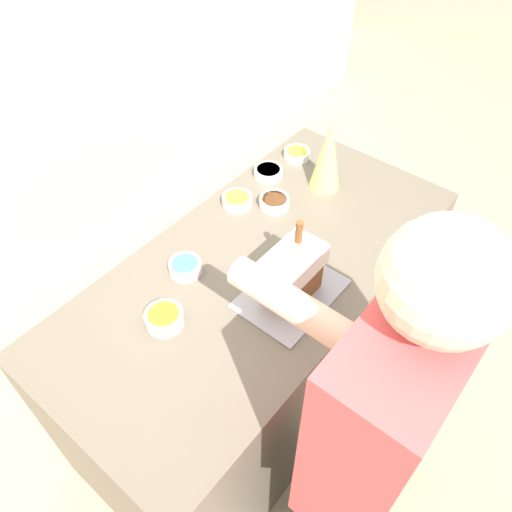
{
  "coord_description": "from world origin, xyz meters",
  "views": [
    {
      "loc": [
        -0.96,
        -0.77,
        2.3
      ],
      "look_at": [
        -0.02,
        0.0,
        1.0
      ],
      "focal_mm": 35.0,
      "sensor_mm": 36.0,
      "label": 1
    }
  ],
  "objects_px": {
    "baking_tray": "(291,294)",
    "candy_bowl_near_tray_left": "(297,154)",
    "gingerbread_house": "(293,273)",
    "candy_bowl_far_left": "(237,200)",
    "candy_bowl_front_corner": "(268,172)",
    "candy_bowl_center_rear": "(274,202)",
    "decorative_tree": "(328,155)",
    "candy_bowl_far_right": "(185,267)",
    "person": "(369,454)",
    "candy_bowl_beside_tree": "(164,318)"
  },
  "relations": [
    {
      "from": "baking_tray",
      "to": "candy_bowl_near_tray_left",
      "type": "xyz_separation_m",
      "value": [
        0.66,
        0.46,
        0.02
      ]
    },
    {
      "from": "gingerbread_house",
      "to": "candy_bowl_far_left",
      "type": "height_order",
      "value": "gingerbread_house"
    },
    {
      "from": "candy_bowl_far_left",
      "to": "candy_bowl_front_corner",
      "type": "bearing_deg",
      "value": 4.93
    },
    {
      "from": "candy_bowl_center_rear",
      "to": "decorative_tree",
      "type": "bearing_deg",
      "value": -18.95
    },
    {
      "from": "candy_bowl_far_left",
      "to": "candy_bowl_front_corner",
      "type": "xyz_separation_m",
      "value": [
        0.23,
        0.02,
        -0.0
      ]
    },
    {
      "from": "candy_bowl_far_right",
      "to": "person",
      "type": "relative_size",
      "value": 0.07
    },
    {
      "from": "baking_tray",
      "to": "gingerbread_house",
      "type": "relative_size",
      "value": 1.28
    },
    {
      "from": "candy_bowl_far_right",
      "to": "candy_bowl_front_corner",
      "type": "bearing_deg",
      "value": 10.47
    },
    {
      "from": "person",
      "to": "candy_bowl_far_left",
      "type": "bearing_deg",
      "value": 60.17
    },
    {
      "from": "candy_bowl_far_right",
      "to": "baking_tray",
      "type": "bearing_deg",
      "value": -66.44
    },
    {
      "from": "candy_bowl_center_rear",
      "to": "candy_bowl_far_right",
      "type": "bearing_deg",
      "value": 176.7
    },
    {
      "from": "gingerbread_house",
      "to": "candy_bowl_far_right",
      "type": "relative_size",
      "value": 2.43
    },
    {
      "from": "candy_bowl_beside_tree",
      "to": "person",
      "type": "xyz_separation_m",
      "value": [
        0.06,
        -0.75,
        -0.04
      ]
    },
    {
      "from": "baking_tray",
      "to": "candy_bowl_center_rear",
      "type": "bearing_deg",
      "value": 45.01
    },
    {
      "from": "gingerbread_house",
      "to": "candy_bowl_near_tray_left",
      "type": "height_order",
      "value": "gingerbread_house"
    },
    {
      "from": "decorative_tree",
      "to": "baking_tray",
      "type": "bearing_deg",
      "value": -156.65
    },
    {
      "from": "baking_tray",
      "to": "person",
      "type": "relative_size",
      "value": 0.21
    },
    {
      "from": "baking_tray",
      "to": "person",
      "type": "xyz_separation_m",
      "value": [
        -0.3,
        -0.5,
        -0.02
      ]
    },
    {
      "from": "gingerbread_house",
      "to": "candy_bowl_far_right",
      "type": "height_order",
      "value": "gingerbread_house"
    },
    {
      "from": "baking_tray",
      "to": "gingerbread_house",
      "type": "bearing_deg",
      "value": 22.63
    },
    {
      "from": "decorative_tree",
      "to": "candy_bowl_center_rear",
      "type": "bearing_deg",
      "value": 161.05
    },
    {
      "from": "gingerbread_house",
      "to": "candy_bowl_front_corner",
      "type": "relative_size",
      "value": 2.28
    },
    {
      "from": "baking_tray",
      "to": "person",
      "type": "height_order",
      "value": "person"
    },
    {
      "from": "candy_bowl_far_right",
      "to": "candy_bowl_front_corner",
      "type": "xyz_separation_m",
      "value": [
        0.63,
        0.12,
        -0.0
      ]
    },
    {
      "from": "candy_bowl_beside_tree",
      "to": "candy_bowl_far_right",
      "type": "xyz_separation_m",
      "value": [
        0.2,
        0.11,
        -0.0
      ]
    },
    {
      "from": "gingerbread_house",
      "to": "candy_bowl_far_left",
      "type": "relative_size",
      "value": 2.3
    },
    {
      "from": "candy_bowl_near_tray_left",
      "to": "candy_bowl_far_left",
      "type": "bearing_deg",
      "value": -179.54
    },
    {
      "from": "candy_bowl_front_corner",
      "to": "gingerbread_house",
      "type": "bearing_deg",
      "value": -134.87
    },
    {
      "from": "candy_bowl_far_right",
      "to": "person",
      "type": "xyz_separation_m",
      "value": [
        -0.15,
        -0.85,
        -0.04
      ]
    },
    {
      "from": "candy_bowl_beside_tree",
      "to": "person",
      "type": "bearing_deg",
      "value": -85.63
    },
    {
      "from": "candy_bowl_beside_tree",
      "to": "candy_bowl_far_left",
      "type": "bearing_deg",
      "value": 18.77
    },
    {
      "from": "candy_bowl_far_right",
      "to": "candy_bowl_center_rear",
      "type": "distance_m",
      "value": 0.49
    },
    {
      "from": "candy_bowl_front_corner",
      "to": "person",
      "type": "bearing_deg",
      "value": -128.67
    },
    {
      "from": "gingerbread_house",
      "to": "decorative_tree",
      "type": "xyz_separation_m",
      "value": [
        0.57,
        0.25,
        0.04
      ]
    },
    {
      "from": "candy_bowl_far_right",
      "to": "candy_bowl_near_tray_left",
      "type": "distance_m",
      "value": 0.82
    },
    {
      "from": "candy_bowl_front_corner",
      "to": "person",
      "type": "height_order",
      "value": "person"
    },
    {
      "from": "candy_bowl_beside_tree",
      "to": "candy_bowl_far_left",
      "type": "xyz_separation_m",
      "value": [
        0.6,
        0.2,
        -0.01
      ]
    },
    {
      "from": "candy_bowl_far_left",
      "to": "candy_bowl_center_rear",
      "type": "distance_m",
      "value": 0.15
    },
    {
      "from": "candy_bowl_near_tray_left",
      "to": "person",
      "type": "xyz_separation_m",
      "value": [
        -0.96,
        -0.95,
        -0.04
      ]
    },
    {
      "from": "candy_bowl_far_left",
      "to": "candy_bowl_center_rear",
      "type": "relative_size",
      "value": 1.0
    },
    {
      "from": "candy_bowl_near_tray_left",
      "to": "candy_bowl_center_rear",
      "type": "relative_size",
      "value": 0.95
    },
    {
      "from": "decorative_tree",
      "to": "candy_bowl_far_right",
      "type": "height_order",
      "value": "decorative_tree"
    },
    {
      "from": "candy_bowl_beside_tree",
      "to": "candy_bowl_center_rear",
      "type": "height_order",
      "value": "candy_bowl_beside_tree"
    },
    {
      "from": "candy_bowl_far_left",
      "to": "person",
      "type": "relative_size",
      "value": 0.07
    },
    {
      "from": "candy_bowl_far_right",
      "to": "person",
      "type": "distance_m",
      "value": 0.87
    },
    {
      "from": "decorative_tree",
      "to": "candy_bowl_far_right",
      "type": "distance_m",
      "value": 0.75
    },
    {
      "from": "baking_tray",
      "to": "candy_bowl_far_right",
      "type": "xyz_separation_m",
      "value": [
        -0.16,
        0.36,
        0.02
      ]
    },
    {
      "from": "decorative_tree",
      "to": "candy_bowl_beside_tree",
      "type": "xyz_separation_m",
      "value": [
        -0.93,
        0.0,
        -0.13
      ]
    },
    {
      "from": "baking_tray",
      "to": "candy_bowl_near_tray_left",
      "type": "bearing_deg",
      "value": 34.7
    },
    {
      "from": "candy_bowl_far_right",
      "to": "candy_bowl_near_tray_left",
      "type": "relative_size",
      "value": 1.0
    }
  ]
}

